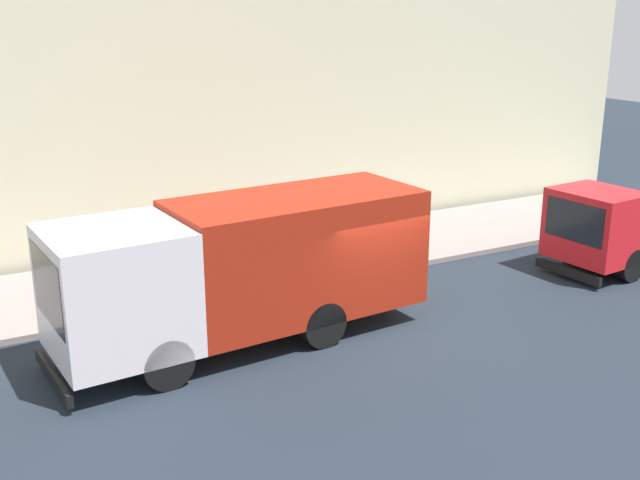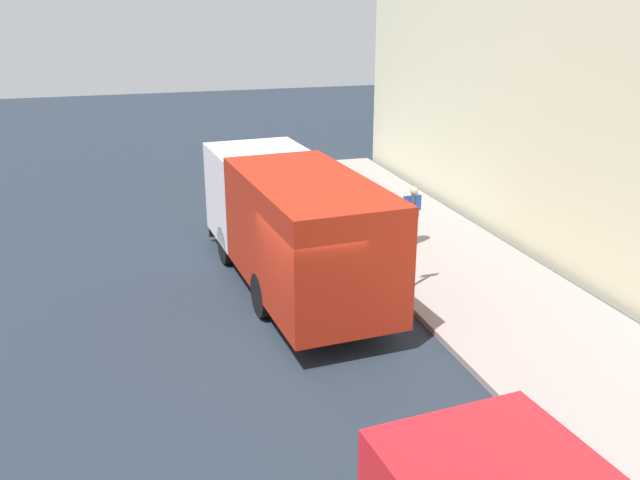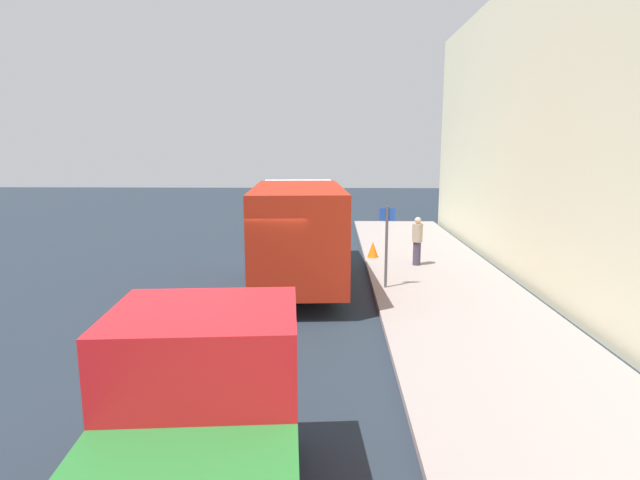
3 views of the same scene
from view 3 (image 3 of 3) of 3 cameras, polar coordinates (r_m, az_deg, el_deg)
name	(u,v)px [view 3 (image 3 of 3)]	position (r m, az deg, el deg)	size (l,w,h in m)	color
ground	(261,309)	(13.22, -6.67, -7.70)	(80.00, 80.00, 0.00)	#1F2832
sidewalk	(462,308)	(13.48, 15.70, -7.37)	(4.28, 30.00, 0.14)	gray
building_facade	(585,121)	(13.79, 27.61, 11.79)	(0.50, 30.00, 9.41)	beige
large_utility_truck	(298,227)	(15.47, -2.46, 1.51)	(2.96, 8.09, 3.02)	silver
pedestrian_walking	(417,240)	(17.45, 10.88, 0.01)	(0.49, 0.49, 1.65)	#40374D
traffic_cone_orange	(373,249)	(18.57, 5.96, -1.05)	(0.41, 0.41, 0.58)	orange
street_sign_post	(387,239)	(14.41, 7.50, 0.09)	(0.44, 0.08, 2.35)	#4C5156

